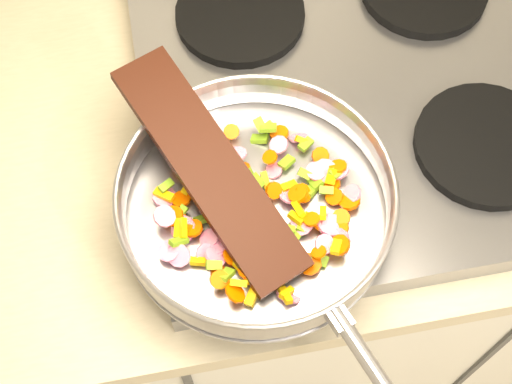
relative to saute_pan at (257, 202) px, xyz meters
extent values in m
cube|color=#939399|center=(0.18, 0.19, -0.07)|extent=(0.60, 0.60, 0.04)
cylinder|color=black|center=(0.04, 0.05, -0.04)|extent=(0.19, 0.19, 0.02)
cylinder|color=black|center=(0.32, 0.05, -0.04)|extent=(0.19, 0.19, 0.02)
cylinder|color=black|center=(0.04, 0.33, -0.04)|extent=(0.19, 0.19, 0.02)
cylinder|color=#9E9EA5|center=(0.00, 0.00, -0.03)|extent=(0.33, 0.33, 0.01)
torus|color=#9E9EA5|center=(0.00, 0.00, 0.00)|extent=(0.38, 0.38, 0.06)
torus|color=#9E9EA5|center=(0.00, 0.00, 0.03)|extent=(0.34, 0.34, 0.01)
cube|color=#9E9EA5|center=(0.06, -0.16, 0.02)|extent=(0.03, 0.04, 0.02)
cylinder|color=#C71360|center=(0.04, 0.08, -0.01)|extent=(0.03, 0.03, 0.02)
cube|color=#EEB607|center=(-0.06, 0.07, -0.01)|extent=(0.02, 0.03, 0.01)
cylinder|color=#C71360|center=(0.09, -0.04, -0.02)|extent=(0.04, 0.04, 0.03)
cylinder|color=#C71360|center=(0.12, 0.00, -0.01)|extent=(0.03, 0.03, 0.03)
cylinder|color=#EE5300|center=(-0.03, -0.03, -0.01)|extent=(0.02, 0.02, 0.02)
cylinder|color=#EE5300|center=(-0.09, -0.01, -0.02)|extent=(0.03, 0.03, 0.02)
cylinder|color=#C71360|center=(-0.06, 0.09, -0.01)|extent=(0.04, 0.04, 0.02)
cylinder|color=#EE5300|center=(-0.01, 0.05, -0.01)|extent=(0.03, 0.03, 0.02)
cube|color=#EEB607|center=(-0.02, -0.09, -0.01)|extent=(0.02, 0.02, 0.01)
cylinder|color=#EE5300|center=(-0.10, 0.00, -0.02)|extent=(0.03, 0.03, 0.03)
cube|color=#6B9C1A|center=(0.03, 0.11, -0.01)|extent=(0.02, 0.02, 0.01)
cube|color=#EEB607|center=(-0.09, -0.02, 0.00)|extent=(0.01, 0.03, 0.01)
cube|color=#EEB607|center=(0.04, -0.03, -0.01)|extent=(0.02, 0.02, 0.01)
cube|color=#EEB607|center=(0.08, -0.07, -0.01)|extent=(0.02, 0.02, 0.01)
cube|color=#EEB607|center=(-0.03, -0.11, -0.02)|extent=(0.02, 0.03, 0.01)
cylinder|color=#EE5300|center=(0.10, 0.00, -0.02)|extent=(0.03, 0.03, 0.02)
cylinder|color=#C71360|center=(-0.06, -0.06, -0.01)|extent=(0.03, 0.04, 0.03)
cylinder|color=#EE5300|center=(-0.05, 0.04, -0.02)|extent=(0.02, 0.02, 0.02)
cylinder|color=#EE5300|center=(0.05, 0.10, -0.02)|extent=(0.04, 0.04, 0.01)
cylinder|color=#C71360|center=(0.01, -0.05, -0.01)|extent=(0.03, 0.03, 0.02)
cube|color=#EEB607|center=(0.01, -0.12, -0.02)|extent=(0.02, 0.03, 0.02)
cylinder|color=#EE5300|center=(0.07, -0.03, -0.02)|extent=(0.03, 0.03, 0.02)
cylinder|color=#EE5300|center=(0.01, -0.07, -0.02)|extent=(0.03, 0.03, 0.02)
cube|color=#6B9C1A|center=(0.03, 0.10, -0.01)|extent=(0.02, 0.02, 0.01)
cube|color=#EEB607|center=(-0.04, 0.00, 0.00)|extent=(0.01, 0.02, 0.01)
cylinder|color=#C71360|center=(-0.10, -0.05, -0.01)|extent=(0.04, 0.04, 0.02)
cylinder|color=#EE5300|center=(0.03, -0.06, -0.01)|extent=(0.03, 0.03, 0.02)
cube|color=#6B9C1A|center=(-0.10, -0.03, -0.01)|extent=(0.03, 0.02, 0.02)
cube|color=#6B9C1A|center=(0.03, -0.05, -0.01)|extent=(0.02, 0.02, 0.02)
cylinder|color=#C71360|center=(-0.11, 0.04, -0.02)|extent=(0.04, 0.04, 0.01)
cylinder|color=#C71360|center=(0.01, -0.07, -0.02)|extent=(0.03, 0.04, 0.03)
cylinder|color=#C71360|center=(-0.03, 0.09, -0.02)|extent=(0.03, 0.03, 0.02)
cylinder|color=#EE5300|center=(-0.08, 0.08, -0.02)|extent=(0.02, 0.02, 0.00)
cube|color=#EEB607|center=(-0.06, 0.05, -0.02)|extent=(0.02, 0.02, 0.01)
cube|color=#6B9C1A|center=(-0.05, -0.08, -0.01)|extent=(0.02, 0.02, 0.02)
cube|color=#6B9C1A|center=(-0.10, 0.05, -0.01)|extent=(0.02, 0.02, 0.01)
cube|color=#6B9C1A|center=(0.08, 0.08, -0.02)|extent=(0.02, 0.02, 0.01)
cylinder|color=#EE5300|center=(0.11, -0.01, -0.02)|extent=(0.04, 0.04, 0.02)
cube|color=#6B9C1A|center=(0.04, 0.12, -0.02)|extent=(0.02, 0.02, 0.01)
cylinder|color=#EE5300|center=(0.09, 0.06, -0.02)|extent=(0.02, 0.02, 0.02)
cylinder|color=#EE5300|center=(-0.04, -0.11, -0.01)|extent=(0.03, 0.04, 0.03)
cube|color=#EEB607|center=(0.07, 0.08, -0.01)|extent=(0.02, 0.02, 0.02)
cylinder|color=#EE5300|center=(-0.09, 0.03, -0.02)|extent=(0.03, 0.03, 0.01)
cube|color=#EEB607|center=(-0.08, -0.06, -0.02)|extent=(0.02, 0.02, 0.01)
cylinder|color=#C71360|center=(0.04, 0.01, -0.02)|extent=(0.04, 0.03, 0.02)
cylinder|color=#C71360|center=(-0.11, 0.00, 0.00)|extent=(0.03, 0.03, 0.02)
cube|color=#EEB607|center=(0.02, 0.04, -0.02)|extent=(0.01, 0.02, 0.02)
cylinder|color=#C71360|center=(-0.02, -0.06, -0.01)|extent=(0.03, 0.03, 0.01)
cube|color=#6B9C1A|center=(0.02, -0.08, -0.01)|extent=(0.02, 0.02, 0.01)
cylinder|color=#C71360|center=(0.08, 0.04, -0.02)|extent=(0.03, 0.03, 0.01)
cube|color=#6B9C1A|center=(-0.01, 0.03, -0.02)|extent=(0.02, 0.02, 0.01)
cube|color=#6B9C1A|center=(0.06, -0.08, -0.02)|extent=(0.03, 0.02, 0.02)
cylinder|color=#EE5300|center=(-0.06, -0.07, -0.02)|extent=(0.02, 0.02, 0.01)
cylinder|color=#C71360|center=(-0.11, -0.04, -0.01)|extent=(0.04, 0.04, 0.01)
cube|color=#EEB607|center=(-0.05, 0.11, -0.02)|extent=(0.02, 0.03, 0.02)
cylinder|color=#C71360|center=(0.00, 0.01, -0.02)|extent=(0.04, 0.04, 0.03)
cube|color=#6B9C1A|center=(0.11, 0.03, -0.01)|extent=(0.03, 0.02, 0.01)
cube|color=#6B9C1A|center=(0.07, 0.03, -0.02)|extent=(0.02, 0.02, 0.01)
cylinder|color=#EE5300|center=(-0.01, 0.11, -0.02)|extent=(0.03, 0.03, 0.01)
cube|color=#EEB607|center=(0.10, 0.02, -0.01)|extent=(0.02, 0.02, 0.02)
cylinder|color=#C71360|center=(-0.01, -0.04, -0.02)|extent=(0.04, 0.04, 0.01)
cube|color=#6B9C1A|center=(0.09, 0.01, -0.01)|extent=(0.02, 0.02, 0.01)
cube|color=#EEB607|center=(-0.04, -0.10, 0.00)|extent=(0.02, 0.01, 0.01)
cube|color=#6B9C1A|center=(-0.03, 0.06, -0.01)|extent=(0.02, 0.02, 0.02)
cylinder|color=#EE5300|center=(0.10, 0.02, -0.02)|extent=(0.03, 0.03, 0.01)
cylinder|color=#C71360|center=(-0.05, 0.06, -0.02)|extent=(0.05, 0.05, 0.01)
cylinder|color=#EE5300|center=(-0.08, -0.01, -0.01)|extent=(0.03, 0.03, 0.01)
cylinder|color=#EE5300|center=(-0.10, 0.01, -0.01)|extent=(0.03, 0.03, 0.02)
cylinder|color=#C71360|center=(-0.04, 0.06, -0.01)|extent=(0.03, 0.04, 0.03)
cylinder|color=#EE5300|center=(-0.05, 0.03, -0.01)|extent=(0.03, 0.03, 0.02)
cylinder|color=#EE5300|center=(0.09, -0.04, -0.02)|extent=(0.04, 0.04, 0.01)
cylinder|color=#C71360|center=(-0.07, -0.05, -0.02)|extent=(0.04, 0.04, 0.02)
cylinder|color=#C71360|center=(0.11, 0.03, -0.01)|extent=(0.04, 0.04, 0.02)
cylinder|color=#EE5300|center=(-0.02, -0.08, -0.01)|extent=(0.03, 0.03, 0.02)
cube|color=#EEB607|center=(-0.08, 0.08, -0.01)|extent=(0.03, 0.02, 0.02)
cube|color=#6B9C1A|center=(0.07, 0.01, -0.02)|extent=(0.02, 0.02, 0.02)
cube|color=#6B9C1A|center=(0.01, 0.04, -0.01)|extent=(0.02, 0.02, 0.02)
cylinder|color=#C71360|center=(0.05, -0.03, -0.01)|extent=(0.03, 0.03, 0.02)
cube|color=#6B9C1A|center=(-0.01, 0.04, -0.02)|extent=(0.02, 0.01, 0.02)
cube|color=#6B9C1A|center=(0.05, 0.06, -0.02)|extent=(0.02, 0.02, 0.01)
cube|color=#EEB607|center=(0.01, -0.11, -0.02)|extent=(0.02, 0.02, 0.02)
cube|color=#6B9C1A|center=(0.05, -0.03, -0.02)|extent=(0.02, 0.02, 0.01)
cube|color=#6B9C1A|center=(0.03, -0.04, -0.01)|extent=(0.02, 0.02, 0.01)
cylinder|color=#C71360|center=(-0.01, 0.07, -0.01)|extent=(0.03, 0.03, 0.01)
cube|color=#6B9C1A|center=(0.00, -0.09, -0.01)|extent=(0.01, 0.02, 0.01)
cube|color=#6B9C1A|center=(-0.09, 0.01, -0.02)|extent=(0.02, 0.02, 0.01)
cube|color=#6B9C1A|center=(-0.05, 0.06, -0.01)|extent=(0.02, 0.02, 0.02)
cylinder|color=#C71360|center=(0.07, 0.09, -0.02)|extent=(0.03, 0.03, 0.02)
cube|color=#6B9C1A|center=(-0.07, 0.00, -0.02)|extent=(0.02, 0.02, 0.02)
cylinder|color=#EE5300|center=(-0.03, -0.08, -0.01)|extent=(0.03, 0.03, 0.02)
cylinder|color=#EE5300|center=(-0.09, 0.08, -0.01)|extent=(0.02, 0.03, 0.02)
cube|color=#EEB607|center=(-0.11, 0.04, -0.02)|extent=(0.03, 0.02, 0.01)
cube|color=#EEB607|center=(-0.10, -0.01, -0.01)|extent=(0.02, 0.03, 0.01)
cylinder|color=#EE5300|center=(0.06, 0.01, -0.01)|extent=(0.03, 0.04, 0.02)
cylinder|color=#EE5300|center=(0.02, 0.02, -0.01)|extent=(0.03, 0.02, 0.03)
cylinder|color=#EE5300|center=(0.05, 0.00, -0.01)|extent=(0.03, 0.03, 0.02)
cylinder|color=#C71360|center=(0.09, -0.06, -0.02)|extent=(0.03, 0.04, 0.03)
cube|color=#EEB607|center=(-0.03, -0.08, -0.01)|extent=(0.02, 0.02, 0.01)
cube|color=#6B9C1A|center=(-0.06, -0.07, 0.00)|extent=(0.02, 0.01, 0.01)
cylinder|color=#EE5300|center=(0.06, -0.03, 0.00)|extent=(0.03, 0.03, 0.01)
cylinder|color=#C71360|center=(0.02, -0.11, -0.03)|extent=(0.04, 0.04, 0.02)
cylinder|color=#EE5300|center=(-0.03, 0.02, -0.01)|extent=(0.04, 0.04, 0.03)
cylinder|color=#EE5300|center=(0.03, 0.06, -0.01)|extent=(0.03, 0.03, 0.02)
cylinder|color=#C71360|center=(0.03, 0.05, -0.02)|extent=(0.03, 0.03, 0.02)
cylinder|color=#EE5300|center=(-0.06, -0.09, -0.01)|extent=(0.03, 0.03, 0.02)
cube|color=#6B9C1A|center=(-0.01, 0.05, -0.01)|extent=(0.03, 0.02, 0.02)
cylinder|color=#EE5300|center=(0.06, -0.08, -0.01)|extent=(0.03, 0.03, 0.01)
cylinder|color=#EE5300|center=(-0.01, -0.09, -0.01)|extent=(0.03, 0.03, 0.02)
cylinder|color=#C71360|center=(-0.09, -0.01, -0.02)|extent=(0.04, 0.05, 0.02)
cylinder|color=#EE5300|center=(0.11, 0.03, -0.01)|extent=(0.03, 0.03, 0.01)
cube|color=#6B9C1A|center=(-0.04, 0.00, -0.02)|extent=(0.02, 0.02, 0.02)
cylinder|color=#C71360|center=(0.09, 0.03, -0.01)|extent=(0.04, 0.03, 0.02)
cube|color=#EEB607|center=(0.05, -0.02, -0.01)|extent=(0.01, 0.03, 0.02)
cube|color=#EEB607|center=(0.08, -0.07, 0.00)|extent=(0.02, 0.02, 0.01)
cylinder|color=#EE5300|center=(0.10, -0.03, -0.02)|extent=(0.03, 0.03, 0.01)
cylinder|color=#C71360|center=(-0.06, -0.03, -0.02)|extent=(0.03, 0.04, 0.02)
cube|color=#6B9C1A|center=(0.08, 0.02, -0.02)|extent=(0.02, 0.03, 0.02)
cylinder|color=#C71360|center=(-0.02, -0.01, -0.02)|extent=(0.04, 0.04, 0.02)
cylinder|color=#EE5300|center=(0.09, -0.07, -0.01)|extent=(0.03, 0.04, 0.02)
cube|color=#EEB607|center=(0.04, 0.02, -0.02)|extent=(0.02, 0.02, 0.01)
cylinder|color=#EE5300|center=(0.00, -0.01, -0.02)|extent=(0.03, 0.03, 0.01)
cube|color=#6B9C1A|center=(-0.02, -0.04, -0.01)|extent=(0.02, 0.02, 0.01)
cylinder|color=#C71360|center=(0.07, -0.07, -0.01)|extent=(0.03, 0.03, 0.01)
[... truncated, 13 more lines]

